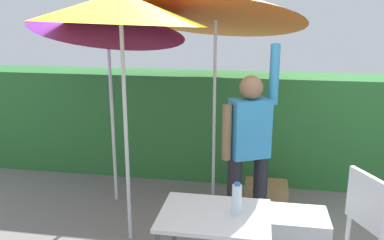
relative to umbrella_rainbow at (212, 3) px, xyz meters
The scene contains 11 objects.
ground_plane 2.42m from the umbrella_rainbow, 97.98° to the right, with size 24.00×24.00×0.00m, color gray.
hedge_row 1.73m from the umbrella_rainbow, 99.54° to the left, with size 8.00×0.70×1.39m, color #2D7033.
umbrella_rainbow is the anchor object (origin of this frame).
umbrella_orange 1.26m from the umbrella_rainbow, 121.71° to the right, with size 1.53×1.53×2.37m.
umbrella_yellow 1.11m from the umbrella_rainbow, 166.47° to the right, with size 1.73×1.70×2.51m.
person_vendor 1.61m from the umbrella_rainbow, 59.31° to the right, with size 0.53×0.36×1.88m.
chair_plastic 2.63m from the umbrella_rainbow, 37.52° to the right, with size 0.59×0.59×0.89m.
cooler_box 2.52m from the umbrella_rainbow, 52.09° to the right, with size 0.51×0.42×0.46m, color silver.
crate_cardboard 2.22m from the umbrella_rainbow, 16.83° to the right, with size 0.48×0.36×0.30m, color #9E7A4C.
folding_table 2.44m from the umbrella_rainbow, 81.82° to the right, with size 0.80×0.60×0.74m.
bottle_water 2.31m from the umbrella_rainbow, 76.93° to the right, with size 0.07×0.07×0.24m.
Camera 1 is at (0.67, -3.56, 2.14)m, focal length 37.32 mm.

